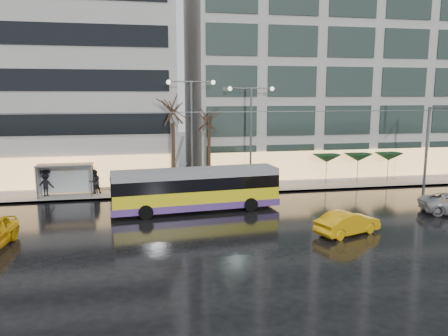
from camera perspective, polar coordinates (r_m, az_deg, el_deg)
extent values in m
plane|color=black|center=(26.13, -5.74, -8.36)|extent=(140.00, 140.00, 0.00)
cube|color=gray|center=(39.80, -4.69, -1.98)|extent=(80.00, 10.00, 0.15)
cube|color=slate|center=(34.99, -3.81, -3.58)|extent=(80.00, 0.10, 0.15)
cube|color=#A8A5A0|center=(48.83, 15.35, 14.68)|extent=(32.00, 14.00, 25.00)
cube|color=yellow|center=(30.44, -3.67, -3.79)|extent=(11.58, 3.44, 1.43)
cube|color=#573586|center=(30.56, -3.66, -4.66)|extent=(11.62, 3.48, 0.48)
cube|color=black|center=(30.22, -3.69, -1.86)|extent=(11.60, 3.46, 0.86)
cube|color=gray|center=(30.10, -3.70, -0.62)|extent=(11.58, 3.44, 0.48)
cube|color=black|center=(31.96, 6.40, -1.53)|extent=(0.26, 2.18, 1.24)
cube|color=black|center=(29.57, -14.60, -2.69)|extent=(0.26, 2.18, 1.24)
cylinder|color=black|center=(32.62, 2.10, -3.81)|extent=(0.98, 0.42, 0.95)
cylinder|color=black|center=(30.44, 3.51, -4.80)|extent=(0.98, 0.42, 0.95)
cylinder|color=black|center=(31.17, -10.66, -4.61)|extent=(0.98, 0.42, 0.95)
cylinder|color=black|center=(28.88, -10.18, -5.73)|extent=(0.98, 0.42, 0.95)
cylinder|color=#595B60|center=(30.57, -5.84, 2.13)|extent=(0.39, 3.53, 2.50)
cylinder|color=#595B60|center=(31.04, -6.00, 2.24)|extent=(0.39, 3.53, 2.50)
cylinder|color=#595B60|center=(41.35, 24.95, 2.40)|extent=(0.24, 0.24, 7.00)
cylinder|color=#595B60|center=(30.71, -5.06, 7.25)|extent=(42.00, 0.04, 0.04)
cylinder|color=#595B60|center=(31.21, -5.15, 7.29)|extent=(42.00, 0.04, 0.04)
cube|color=#595B60|center=(36.18, -20.08, 0.37)|extent=(4.20, 1.60, 0.12)
cube|color=silver|center=(37.07, -19.80, -1.37)|extent=(4.00, 0.05, 2.20)
cube|color=white|center=(36.77, -23.12, -1.66)|extent=(0.10, 1.40, 2.20)
cylinder|color=#595B60|center=(36.09, -23.27, -1.87)|extent=(0.10, 0.10, 2.40)
cylinder|color=#595B60|center=(37.44, -22.82, -1.45)|extent=(0.10, 0.10, 2.40)
cylinder|color=#595B60|center=(35.43, -16.94, -1.70)|extent=(0.10, 0.10, 2.40)
cylinder|color=#595B60|center=(36.80, -16.72, -1.28)|extent=(0.10, 0.10, 2.40)
cylinder|color=#595B60|center=(35.98, -4.24, 4.17)|extent=(0.18, 0.18, 9.00)
cylinder|color=#595B60|center=(35.74, -5.79, 11.17)|extent=(1.80, 0.10, 0.10)
cylinder|color=#595B60|center=(35.95, -2.88, 11.20)|extent=(1.80, 0.10, 0.10)
sphere|color=#FFF2CC|center=(35.67, -7.26, 11.07)|extent=(0.36, 0.36, 0.36)
sphere|color=#FFF2CC|center=(36.08, -1.43, 11.12)|extent=(0.36, 0.36, 0.36)
cylinder|color=#595B60|center=(36.91, 3.52, 3.92)|extent=(0.18, 0.18, 8.50)
cylinder|color=#595B60|center=(36.52, 2.19, 10.39)|extent=(1.80, 0.10, 0.10)
cylinder|color=#595B60|center=(36.97, 4.96, 10.35)|extent=(1.80, 0.10, 0.10)
sphere|color=#FFF2CC|center=(36.33, 0.79, 10.32)|extent=(0.36, 0.36, 0.36)
sphere|color=#FFF2CC|center=(37.22, 6.31, 10.25)|extent=(0.36, 0.36, 0.36)
cylinder|color=black|center=(36.23, -6.60, 1.46)|extent=(0.28, 0.28, 5.60)
cylinder|color=black|center=(36.82, -1.95, 1.10)|extent=(0.28, 0.28, 4.90)
cylinder|color=#595B60|center=(39.82, 13.20, -0.48)|extent=(0.06, 0.06, 2.20)
cone|color=#0E3519|center=(39.64, 13.27, 1.23)|extent=(2.50, 2.50, 0.70)
cylinder|color=#595B60|center=(41.13, 17.03, -0.33)|extent=(0.06, 0.06, 2.20)
cone|color=#0E3519|center=(40.95, 17.11, 1.32)|extent=(2.50, 2.50, 0.70)
cylinder|color=#595B60|center=(42.60, 20.60, -0.19)|extent=(0.06, 0.06, 2.20)
cone|color=#0E3519|center=(42.43, 20.69, 1.40)|extent=(2.50, 2.50, 0.70)
imported|color=#EDA80C|center=(26.49, 15.84, -6.91)|extent=(4.34, 2.75, 1.35)
imported|color=black|center=(36.98, -16.53, -1.60)|extent=(0.81, 0.66, 1.93)
imported|color=#F050A0|center=(36.84, -16.59, -0.40)|extent=(1.22, 1.23, 0.88)
imported|color=black|center=(36.56, -16.48, -1.75)|extent=(1.10, 0.97, 1.89)
imported|color=black|center=(36.96, -22.25, -2.01)|extent=(1.21, 0.73, 1.82)
imported|color=black|center=(36.81, -22.34, -0.73)|extent=(0.85, 0.85, 0.72)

